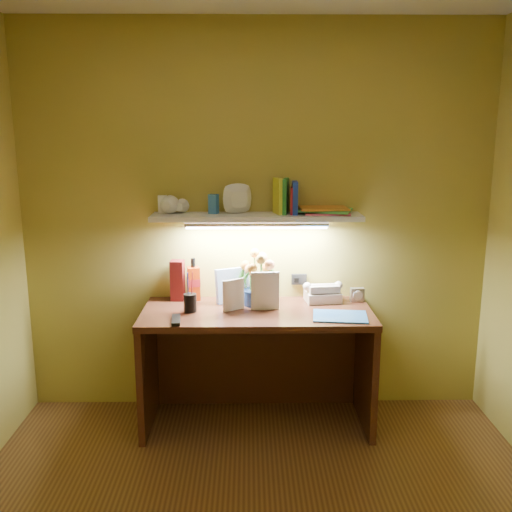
{
  "coord_description": "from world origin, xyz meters",
  "views": [
    {
      "loc": [
        -0.05,
        -2.12,
        1.81
      ],
      "look_at": [
        -0.0,
        1.35,
        1.06
      ],
      "focal_mm": 40.0,
      "sensor_mm": 36.0,
      "label": 1
    }
  ],
  "objects": [
    {
      "name": "blue_folder",
      "position": [
        0.49,
        1.07,
        0.75
      ],
      "size": [
        0.34,
        0.27,
        0.01
      ],
      "primitive_type": "cube",
      "rotation": [
        0.0,
        0.0,
        -0.12
      ],
      "color": "#3477CB",
      "rests_on": "desk"
    },
    {
      "name": "desk",
      "position": [
        0.0,
        1.2,
        0.38
      ],
      "size": [
        1.4,
        0.6,
        0.75
      ],
      "primitive_type": "cube",
      "color": "#391A0F",
      "rests_on": "ground"
    },
    {
      "name": "tv_remote",
      "position": [
        -0.47,
        1.0,
        0.76
      ],
      "size": [
        0.07,
        0.18,
        0.02
      ],
      "primitive_type": "cube",
      "rotation": [
        0.0,
        0.0,
        0.11
      ],
      "color": "black",
      "rests_on": "desk"
    },
    {
      "name": "pen_cup",
      "position": [
        -0.4,
        1.18,
        0.84
      ],
      "size": [
        0.1,
        0.1,
        0.19
      ],
      "primitive_type": "cylinder",
      "rotation": [
        0.0,
        0.0,
        -0.26
      ],
      "color": "black",
      "rests_on": "desk"
    },
    {
      "name": "flower_bouquet",
      "position": [
        0.01,
        1.33,
        0.91
      ],
      "size": [
        0.21,
        0.21,
        0.33
      ],
      "primitive_type": null,
      "rotation": [
        0.0,
        0.0,
        0.03
      ],
      "color": "#101E3E",
      "rests_on": "desk"
    },
    {
      "name": "desk_book_a",
      "position": [
        -0.21,
        1.16,
        0.85
      ],
      "size": [
        0.14,
        0.09,
        0.2
      ],
      "primitive_type": "imported",
      "rotation": [
        0.0,
        0.0,
        0.49
      ],
      "color": "white",
      "rests_on": "desk"
    },
    {
      "name": "wall_shelf",
      "position": [
        0.01,
        1.38,
        1.34
      ],
      "size": [
        1.3,
        0.32,
        0.25
      ],
      "color": "white",
      "rests_on": "ground"
    },
    {
      "name": "telephone",
      "position": [
        0.42,
        1.38,
        0.81
      ],
      "size": [
        0.23,
        0.19,
        0.13
      ],
      "primitive_type": null,
      "rotation": [
        0.0,
        0.0,
        0.12
      ],
      "color": "beige",
      "rests_on": "desk"
    },
    {
      "name": "desk_clock",
      "position": [
        0.65,
        1.38,
        0.79
      ],
      "size": [
        0.09,
        0.05,
        0.09
      ],
      "primitive_type": "cube",
      "rotation": [
        0.0,
        0.0,
        0.08
      ],
      "color": "#B7B8BC",
      "rests_on": "desk"
    },
    {
      "name": "art_card",
      "position": [
        -0.15,
        1.38,
        0.86
      ],
      "size": [
        0.22,
        0.13,
        0.22
      ],
      "primitive_type": null,
      "rotation": [
        0.0,
        0.0,
        0.43
      ],
      "color": "silver",
      "rests_on": "desk"
    },
    {
      "name": "desk_book_b",
      "position": [
        -0.04,
        1.21,
        0.87
      ],
      "size": [
        0.18,
        0.03,
        0.24
      ],
      "primitive_type": "imported",
      "rotation": [
        0.0,
        0.0,
        0.06
      ],
      "color": "white",
      "rests_on": "desk"
    },
    {
      "name": "whisky_box",
      "position": [
        -0.51,
        1.43,
        0.88
      ],
      "size": [
        0.09,
        0.09,
        0.26
      ],
      "primitive_type": "cube",
      "rotation": [
        0.0,
        0.0,
        -0.08
      ],
      "color": "#5D1112",
      "rests_on": "desk"
    },
    {
      "name": "whisky_bottle",
      "position": [
        -0.41,
        1.43,
        0.89
      ],
      "size": [
        0.09,
        0.09,
        0.28
      ],
      "primitive_type": null,
      "rotation": [
        0.0,
        0.0,
        0.26
      ],
      "color": "#BA3007",
      "rests_on": "desk"
    }
  ]
}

